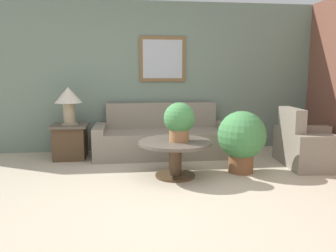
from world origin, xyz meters
name	(u,v)px	position (x,y,z in m)	size (l,w,h in m)	color
ground_plane	(168,206)	(0.00, 0.00, 0.00)	(20.00, 20.00, 0.00)	#BCAD93
wall_back	(151,77)	(0.00, 2.66, 1.31)	(7.87, 0.09, 2.60)	slate
couch_main	(163,139)	(0.17, 2.19, 0.28)	(2.28, 0.86, 0.86)	gray
armchair	(311,147)	(2.31, 1.30, 0.28)	(0.97, 1.10, 0.86)	gray
coffee_table	(175,151)	(0.21, 0.98, 0.35)	(0.97, 0.97, 0.48)	#4C3823
side_table	(70,141)	(-1.34, 2.14, 0.28)	(0.57, 0.57, 0.56)	#4C3823
table_lamp	(68,99)	(-1.34, 2.14, 0.97)	(0.43, 0.43, 0.60)	tan
potted_plant_on_table	(179,120)	(0.26, 0.97, 0.76)	(0.41, 0.41, 0.51)	#9E6B42
potted_plant_floor	(242,138)	(1.14, 1.08, 0.49)	(0.66, 0.66, 0.86)	brown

